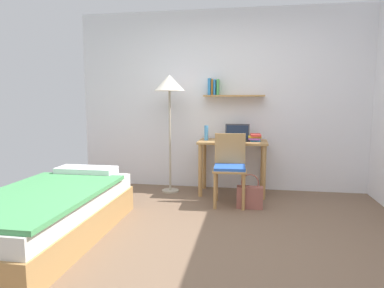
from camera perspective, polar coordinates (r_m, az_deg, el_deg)
name	(u,v)px	position (r m, az deg, el deg)	size (l,w,h in m)	color
ground_plane	(210,243)	(3.20, 3.12, -16.58)	(5.28, 5.28, 0.00)	brown
wall_back	(226,101)	(4.94, 5.87, 7.38)	(4.40, 0.27, 2.60)	white
bed	(49,214)	(3.47, -23.29, -11.00)	(0.98, 1.98, 0.54)	#B2844C
desk	(233,152)	(4.66, 6.96, -1.36)	(0.94, 0.52, 0.75)	#B2844C
desk_chair	(230,165)	(4.20, 6.48, -3.63)	(0.43, 0.43, 0.89)	#B2844C
standing_lamp	(169,88)	(4.69, -3.88, 9.47)	(0.43, 0.43, 1.66)	#B2A893
laptop	(237,136)	(4.68, 7.73, 1.31)	(0.34, 0.24, 0.23)	#2D2D33
water_bottle	(206,133)	(4.65, 2.46, 1.91)	(0.06, 0.06, 0.21)	#4C99DB
book_stack	(255,137)	(4.64, 10.77, 1.12)	(0.18, 0.26, 0.10)	#3384C6
handbag	(250,196)	(4.15, 9.85, -8.83)	(0.31, 0.12, 0.43)	#99564C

